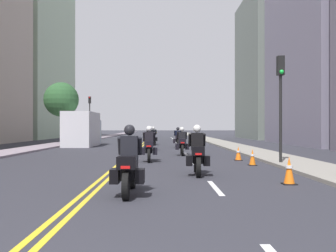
# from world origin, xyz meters

# --- Properties ---
(ground_plane) EXTENTS (264.00, 264.00, 0.00)m
(ground_plane) POSITION_xyz_m (0.00, 48.00, 0.00)
(ground_plane) COLOR #2C2C34
(sidewalk_left) EXTENTS (2.30, 144.00, 0.12)m
(sidewalk_left) POSITION_xyz_m (-7.44, 48.00, 0.06)
(sidewalk_left) COLOR gray
(sidewalk_left) RESTS_ON ground
(sidewalk_right) EXTENTS (2.30, 144.00, 0.12)m
(sidewalk_right) POSITION_xyz_m (7.44, 48.00, 0.06)
(sidewalk_right) COLOR gray
(sidewalk_right) RESTS_ON ground
(centreline_yellow_inner) EXTENTS (0.12, 132.00, 0.01)m
(centreline_yellow_inner) POSITION_xyz_m (-0.12, 48.00, 0.00)
(centreline_yellow_inner) COLOR yellow
(centreline_yellow_inner) RESTS_ON ground
(centreline_yellow_outer) EXTENTS (0.12, 132.00, 0.01)m
(centreline_yellow_outer) POSITION_xyz_m (0.12, 48.00, 0.00)
(centreline_yellow_outer) COLOR yellow
(centreline_yellow_outer) RESTS_ON ground
(lane_dashes_white) EXTENTS (0.14, 56.40, 0.01)m
(lane_dashes_white) POSITION_xyz_m (3.14, 29.00, 0.00)
(lane_dashes_white) COLOR silver
(lane_dashes_white) RESTS_ON ground
(building_left_2) EXTENTS (7.91, 19.54, 30.00)m
(building_left_2) POSITION_xyz_m (-16.99, 53.30, 15.00)
(building_left_2) COLOR #A7BFA1
(building_left_2) RESTS_ON ground
(building_right_2) EXTENTS (10.03, 14.38, 19.34)m
(building_right_2) POSITION_xyz_m (18.06, 50.02, 9.67)
(building_right_2) COLOR slate
(building_right_2) RESTS_ON ground
(motorcycle_0) EXTENTS (0.76, 2.24, 1.64)m
(motorcycle_0) POSITION_xyz_m (0.99, 7.02, 0.65)
(motorcycle_0) COLOR black
(motorcycle_0) RESTS_ON ground
(motorcycle_1) EXTENTS (0.78, 2.24, 1.66)m
(motorcycle_1) POSITION_xyz_m (2.92, 10.69, 0.65)
(motorcycle_1) COLOR black
(motorcycle_1) RESTS_ON ground
(motorcycle_2) EXTENTS (0.77, 2.11, 1.64)m
(motorcycle_2) POSITION_xyz_m (1.15, 15.59, 0.67)
(motorcycle_2) COLOR black
(motorcycle_2) RESTS_ON ground
(motorcycle_3) EXTENTS (0.77, 2.20, 1.59)m
(motorcycle_3) POSITION_xyz_m (2.88, 19.61, 0.65)
(motorcycle_3) COLOR black
(motorcycle_3) RESTS_ON ground
(motorcycle_4) EXTENTS (0.76, 2.21, 1.63)m
(motorcycle_4) POSITION_xyz_m (0.97, 23.92, 0.66)
(motorcycle_4) COLOR black
(motorcycle_4) RESTS_ON ground
(motorcycle_5) EXTENTS (0.77, 2.26, 1.58)m
(motorcycle_5) POSITION_xyz_m (2.98, 27.72, 0.65)
(motorcycle_5) COLOR black
(motorcycle_5) RESTS_ON ground
(motorcycle_6) EXTENTS (0.77, 2.21, 1.63)m
(motorcycle_6) POSITION_xyz_m (0.96, 32.21, 0.67)
(motorcycle_6) COLOR black
(motorcycle_6) RESTS_ON ground
(traffic_cone_0) EXTENTS (0.37, 0.37, 0.77)m
(traffic_cone_0) POSITION_xyz_m (5.27, 8.55, 0.38)
(traffic_cone_0) COLOR black
(traffic_cone_0) RESTS_ON ground
(traffic_cone_1) EXTENTS (0.33, 0.33, 0.67)m
(traffic_cone_1) POSITION_xyz_m (5.48, 13.72, 0.33)
(traffic_cone_1) COLOR black
(traffic_cone_1) RESTS_ON ground
(traffic_cone_2) EXTENTS (0.37, 0.37, 0.66)m
(traffic_cone_2) POSITION_xyz_m (5.37, 16.09, 0.33)
(traffic_cone_2) COLOR black
(traffic_cone_2) RESTS_ON ground
(traffic_light_near) EXTENTS (0.28, 0.38, 4.54)m
(traffic_light_near) POSITION_xyz_m (6.69, 13.86, 3.13)
(traffic_light_near) COLOR black
(traffic_light_near) RESTS_ON ground
(traffic_light_far) EXTENTS (0.28, 0.38, 5.13)m
(traffic_light_far) POSITION_xyz_m (-6.69, 42.53, 3.53)
(traffic_light_far) COLOR black
(traffic_light_far) RESTS_ON ground
(street_tree_0) EXTENTS (2.99, 2.99, 5.47)m
(street_tree_0) POSITION_xyz_m (-7.01, 31.29, 3.96)
(street_tree_0) COLOR #473921
(street_tree_0) RESTS_ON ground
(parked_truck) EXTENTS (2.20, 6.50, 2.80)m
(parked_truck) POSITION_xyz_m (-4.89, 30.19, 1.27)
(parked_truck) COLOR silver
(parked_truck) RESTS_ON ground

